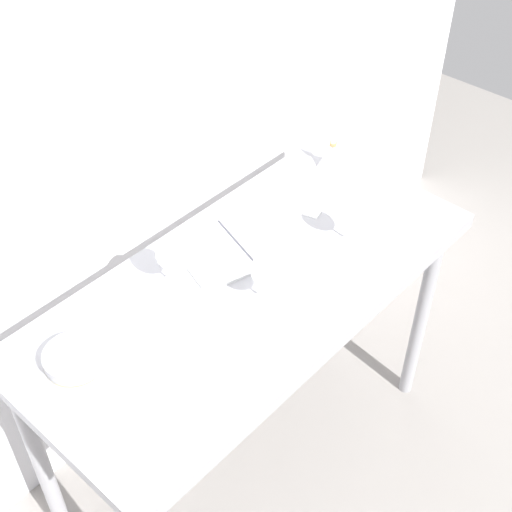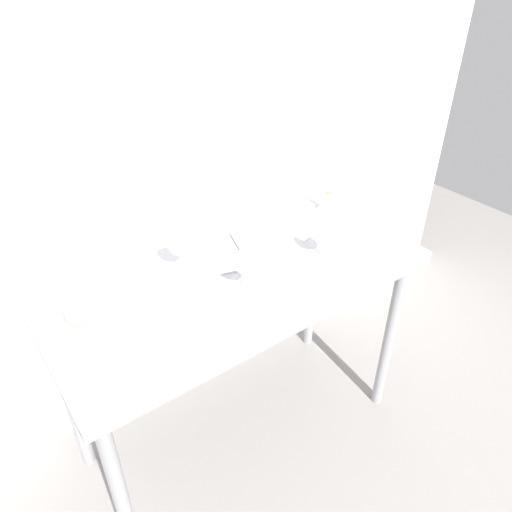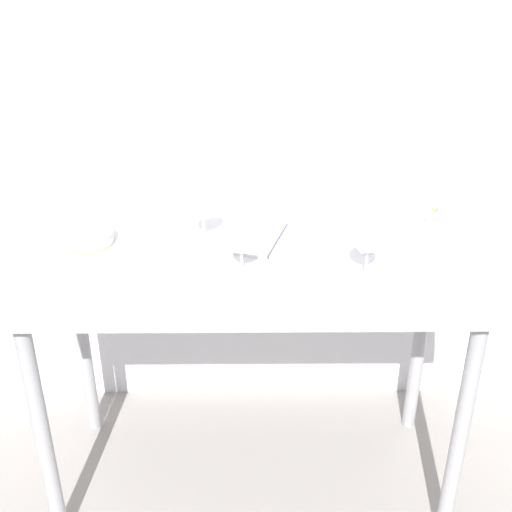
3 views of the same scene
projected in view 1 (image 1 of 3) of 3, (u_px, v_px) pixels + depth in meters
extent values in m
plane|color=gray|center=(250.00, 453.00, 2.65)|extent=(6.00, 6.00, 0.00)
cube|color=silver|center=(120.00, 97.00, 2.02)|extent=(3.80, 0.04, 2.60)
cube|color=#97979C|center=(248.00, 284.00, 2.06)|extent=(1.40, 0.64, 0.04)
cube|color=#97979C|center=(337.00, 344.00, 1.90)|extent=(1.40, 0.01, 0.05)
cylinder|color=#97979C|center=(422.00, 315.00, 2.58)|extent=(0.05, 0.05, 0.86)
cylinder|color=#97979C|center=(40.00, 461.00, 2.14)|extent=(0.05, 0.05, 0.86)
cylinder|color=#97979C|center=(310.00, 250.00, 2.84)|extent=(0.05, 0.05, 0.86)
cylinder|color=white|center=(266.00, 300.00, 1.98)|extent=(0.07, 0.07, 0.00)
cylinder|color=white|center=(266.00, 290.00, 1.95)|extent=(0.01, 0.01, 0.07)
sphere|color=white|center=(266.00, 270.00, 1.90)|extent=(0.09, 0.09, 0.09)
cylinder|color=maroon|center=(266.00, 275.00, 1.91)|extent=(0.06, 0.06, 0.03)
cylinder|color=white|center=(174.00, 284.00, 2.03)|extent=(0.08, 0.08, 0.00)
cylinder|color=white|center=(173.00, 274.00, 2.00)|extent=(0.01, 0.01, 0.07)
sphere|color=white|center=(171.00, 254.00, 1.95)|extent=(0.09, 0.09, 0.09)
cylinder|color=maroon|center=(171.00, 258.00, 1.96)|extent=(0.06, 0.06, 0.03)
cylinder|color=white|center=(352.00, 242.00, 2.16)|extent=(0.07, 0.07, 0.00)
cylinder|color=white|center=(353.00, 230.00, 2.13)|extent=(0.01, 0.01, 0.09)
sphere|color=white|center=(356.00, 210.00, 2.08)|extent=(0.08, 0.08, 0.08)
cylinder|color=maroon|center=(355.00, 214.00, 2.09)|extent=(0.06, 0.06, 0.02)
cube|color=white|center=(212.00, 255.00, 2.11)|extent=(0.24, 0.29, 0.01)
cube|color=white|center=(264.00, 235.00, 2.18)|extent=(0.24, 0.29, 0.01)
cube|color=#3F3F47|center=(238.00, 245.00, 2.15)|extent=(0.08, 0.25, 0.01)
cube|color=white|center=(212.00, 318.00, 1.93)|extent=(0.21, 0.25, 0.00)
cube|color=white|center=(292.00, 193.00, 2.34)|extent=(0.23, 0.29, 0.00)
cylinder|color=#DBCC66|center=(75.00, 363.00, 1.81)|extent=(0.15, 0.15, 0.01)
cylinder|color=#B7B7BC|center=(74.00, 358.00, 1.80)|extent=(0.15, 0.15, 0.03)
torus|color=#B7B7BC|center=(73.00, 354.00, 1.79)|extent=(0.16, 0.16, 0.01)
cone|color=silver|center=(332.00, 156.00, 2.42)|extent=(0.10, 0.10, 0.09)
cylinder|color=#C17F4C|center=(333.00, 144.00, 2.39)|extent=(0.02, 0.02, 0.01)
cone|color=silver|center=(334.00, 137.00, 2.37)|extent=(0.02, 0.02, 0.04)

